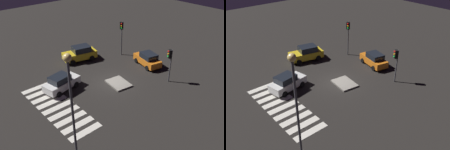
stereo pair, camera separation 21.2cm
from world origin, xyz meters
The scene contains 9 objects.
ground_plane centered at (0.00, 0.00, 0.00)m, with size 80.00×80.00×0.00m, color black.
traffic_island centered at (0.72, 0.36, 0.09)m, with size 2.96×2.38×0.18m.
car_white centered at (-2.53, -5.03, 0.87)m, with size 2.48×4.28×1.77m.
car_yellow centered at (-7.29, 0.71, 0.95)m, with size 2.81×4.70×1.94m.
car_orange centered at (-0.25, 6.30, 0.86)m, with size 4.25×2.56×1.75m.
traffic_light_west centered at (-4.78, 5.93, 3.60)m, with size 0.54×0.53×4.77m.
traffic_light_north centered at (3.99, 4.94, 3.00)m, with size 0.54×0.53×3.95m.
street_lamp centered at (5.93, -8.89, 5.64)m, with size 0.56×0.56×8.37m.
crosswalk_near centered at (0.00, -7.06, 0.01)m, with size 9.90×3.20×0.02m.
Camera 2 is at (18.08, -15.63, 14.57)m, focal length 39.26 mm.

